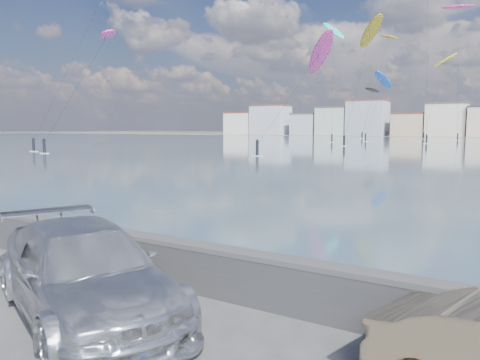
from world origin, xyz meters
name	(u,v)px	position (x,y,z in m)	size (l,w,h in m)	color
ground	(60,331)	(0.00, 0.00, 0.00)	(700.00, 700.00, 0.00)	#333335
seawall	(168,259)	(0.00, 2.70, 0.58)	(400.00, 0.36, 1.08)	#28282B
car_silver	(85,272)	(-0.17, 0.67, 0.81)	(2.27, 5.59, 1.62)	silver
kitesurfer_2	(458,8)	(-13.83, 143.62, 36.80)	(9.48, 16.92, 38.13)	#E5338C
kitesurfer_3	(389,39)	(-33.18, 144.61, 30.54)	(7.90, 17.55, 32.83)	#BF8C19
kitesurfer_5	(444,62)	(-17.54, 149.00, 22.90)	(7.77, 11.22, 25.77)	yellow
kitesurfer_9	(372,90)	(-41.61, 157.61, 16.03)	(4.09, 12.05, 17.24)	black
kitesurfer_12	(320,53)	(-18.17, 54.55, 13.10)	(6.95, 15.89, 16.12)	#E5338C
kitesurfer_13	(333,32)	(-35.53, 104.27, 26.02)	(8.26, 11.39, 29.37)	#19BFBF
kitesurfer_15	(371,33)	(-21.86, 88.83, 21.89)	(8.23, 16.97, 25.05)	#BF8C19
kitesurfer_16	(107,36)	(-48.24, 45.38, 16.97)	(7.84, 16.39, 18.41)	#E5338C
kitesurfer_17	(428,0)	(-16.18, 113.06, 32.74)	(7.33, 18.80, 34.67)	orange
kitesurfer_20	(383,80)	(-27.87, 120.88, 15.67)	(3.73, 19.34, 18.25)	blue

